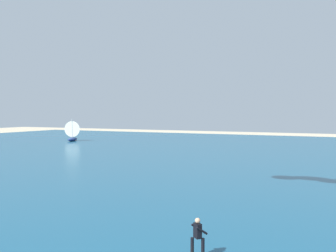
# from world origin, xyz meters

# --- Properties ---
(ocean) EXTENTS (160.00, 90.00, 0.10)m
(ocean) POSITION_xyz_m (0.00, 49.59, 0.05)
(ocean) COLOR navy
(ocean) RESTS_ON ground
(kitesurfer) EXTENTS (1.71, 1.85, 1.67)m
(kitesurfer) POSITION_xyz_m (3.14, 10.82, 0.70)
(kitesurfer) COLOR yellow
(kitesurfer) RESTS_ON ocean
(sailboat_mid_left) EXTENTS (3.61, 4.08, 4.59)m
(sailboat_mid_left) POSITION_xyz_m (-42.36, 58.51, 2.20)
(sailboat_mid_left) COLOR navy
(sailboat_mid_left) RESTS_ON ocean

